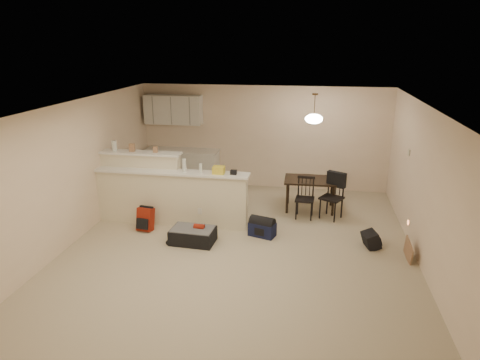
% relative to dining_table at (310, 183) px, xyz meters
% --- Properties ---
extents(room, '(7.00, 7.02, 2.50)m').
position_rel_dining_table_xyz_m(room, '(-1.19, -2.11, 0.65)').
color(room, '#BEAF92').
rests_on(room, ground).
extents(breakfast_bar, '(3.08, 0.58, 1.39)m').
position_rel_dining_table_xyz_m(breakfast_bar, '(-2.95, -1.13, 0.01)').
color(breakfast_bar, beige).
rests_on(breakfast_bar, ground).
extents(upper_cabinets, '(1.40, 0.34, 0.70)m').
position_rel_dining_table_xyz_m(upper_cabinets, '(-3.39, 1.21, 1.30)').
color(upper_cabinets, white).
rests_on(upper_cabinets, room).
extents(kitchen_counter, '(1.80, 0.60, 0.90)m').
position_rel_dining_table_xyz_m(kitchen_counter, '(-3.19, 1.08, -0.15)').
color(kitchen_counter, white).
rests_on(kitchen_counter, ground).
extents(thermostat, '(0.02, 0.12, 0.12)m').
position_rel_dining_table_xyz_m(thermostat, '(1.80, -0.56, 0.90)').
color(thermostat, beige).
rests_on(thermostat, room).
extents(jar, '(0.10, 0.10, 0.20)m').
position_rel_dining_table_xyz_m(jar, '(-3.92, -0.99, 0.89)').
color(jar, silver).
rests_on(jar, breakfast_bar).
extents(cereal_box, '(0.10, 0.07, 0.16)m').
position_rel_dining_table_xyz_m(cereal_box, '(-3.54, -0.99, 0.87)').
color(cereal_box, '#A37654').
rests_on(cereal_box, breakfast_bar).
extents(small_box, '(0.08, 0.06, 0.12)m').
position_rel_dining_table_xyz_m(small_box, '(-3.06, -0.99, 0.85)').
color(small_box, '#A37654').
rests_on(small_box, breakfast_bar).
extents(bottle_a, '(0.07, 0.07, 0.26)m').
position_rel_dining_table_xyz_m(bottle_a, '(-2.41, -1.21, 0.62)').
color(bottle_a, silver).
rests_on(bottle_a, breakfast_bar).
extents(bottle_b, '(0.06, 0.06, 0.18)m').
position_rel_dining_table_xyz_m(bottle_b, '(-2.08, -1.21, 0.58)').
color(bottle_b, silver).
rests_on(bottle_b, breakfast_bar).
extents(bag_lump, '(0.22, 0.18, 0.14)m').
position_rel_dining_table_xyz_m(bag_lump, '(-1.73, -1.21, 0.56)').
color(bag_lump, '#A37654').
rests_on(bag_lump, breakfast_bar).
extents(pouch, '(0.12, 0.10, 0.08)m').
position_rel_dining_table_xyz_m(pouch, '(-1.45, -1.21, 0.53)').
color(pouch, '#A37654').
rests_on(pouch, breakfast_bar).
extents(dining_table, '(1.11, 0.76, 0.69)m').
position_rel_dining_table_xyz_m(dining_table, '(0.00, 0.00, 0.00)').
color(dining_table, black).
rests_on(dining_table, ground).
extents(pendant_lamp, '(0.36, 0.36, 0.62)m').
position_rel_dining_table_xyz_m(pendant_lamp, '(0.00, 0.00, 1.39)').
color(pendant_lamp, brown).
rests_on(pendant_lamp, room).
extents(dining_chair_near, '(0.40, 0.38, 0.86)m').
position_rel_dining_table_xyz_m(dining_chair_near, '(-0.10, -0.49, -0.17)').
color(dining_chair_near, black).
rests_on(dining_chair_near, ground).
extents(dining_chair_far, '(0.55, 0.54, 0.94)m').
position_rel_dining_table_xyz_m(dining_chair_far, '(0.44, -0.42, -0.14)').
color(dining_chair_far, black).
rests_on(dining_chair_far, ground).
extents(suitcase, '(0.81, 0.55, 0.26)m').
position_rel_dining_table_xyz_m(suitcase, '(-2.05, -1.99, -0.47)').
color(suitcase, black).
rests_on(suitcase, ground).
extents(red_backpack, '(0.32, 0.23, 0.44)m').
position_rel_dining_table_xyz_m(red_backpack, '(-3.10, -1.62, -0.38)').
color(red_backpack, maroon).
rests_on(red_backpack, ground).
extents(navy_duffel, '(0.54, 0.40, 0.26)m').
position_rel_dining_table_xyz_m(navy_duffel, '(-0.85, -1.50, -0.47)').
color(navy_duffel, '#12183A').
rests_on(navy_duffel, ground).
extents(black_daypack, '(0.30, 0.37, 0.28)m').
position_rel_dining_table_xyz_m(black_daypack, '(1.11, -1.65, -0.46)').
color(black_daypack, black).
rests_on(black_daypack, ground).
extents(cardboard_sheet, '(0.05, 0.44, 0.34)m').
position_rel_dining_table_xyz_m(cardboard_sheet, '(1.66, -2.03, -0.44)').
color(cardboard_sheet, '#A37654').
rests_on(cardboard_sheet, ground).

